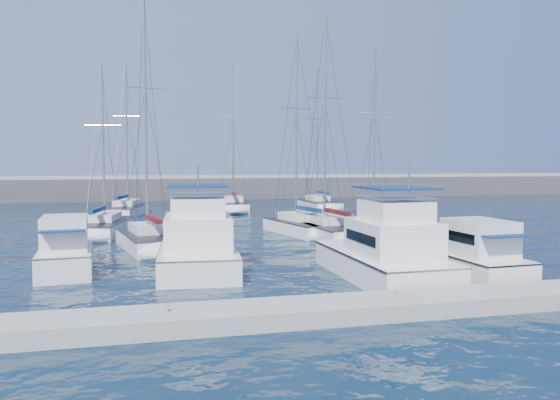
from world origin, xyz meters
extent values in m
plane|color=black|center=(0.00, 0.00, 0.00)|extent=(220.00, 220.00, 0.00)
cube|color=#424244|center=(0.00, 52.00, 1.00)|extent=(160.00, 6.00, 4.00)
cube|color=gray|center=(0.00, 52.00, 3.20)|extent=(160.00, 1.20, 0.50)
cube|color=gray|center=(0.00, -11.00, 0.30)|extent=(40.00, 2.20, 0.60)
cylinder|color=silver|center=(-8.00, -11.00, 0.72)|extent=(0.16, 0.16, 0.25)
cylinder|color=silver|center=(0.00, -11.00, 0.72)|extent=(0.16, 0.16, 0.25)
cube|color=silver|center=(-12.44, -0.06, 0.40)|extent=(2.91, 6.64, 1.60)
cube|color=#262628|center=(-12.44, -0.06, 1.15)|extent=(2.96, 6.64, 0.08)
cube|color=silver|center=(-12.38, -0.85, 2.00)|extent=(2.28, 3.15, 1.60)
cube|color=black|center=(-12.38, -0.85, 2.08)|extent=(2.27, 2.55, 0.45)
cube|color=navy|center=(-12.29, -2.03, 2.30)|extent=(2.08, 2.12, 0.07)
cube|color=white|center=(-6.05, -0.79, 0.40)|extent=(4.36, 9.59, 1.60)
cube|color=#262628|center=(-6.05, -0.79, 1.15)|extent=(4.43, 9.60, 0.08)
cube|color=white|center=(-6.13, -1.93, 2.00)|extent=(3.43, 4.55, 1.60)
cube|color=black|center=(-6.13, -1.93, 2.08)|extent=(3.43, 3.69, 0.45)
cube|color=white|center=(-6.15, -2.13, 3.25)|extent=(2.71, 3.21, 0.90)
cube|color=navy|center=(-6.15, -2.13, 4.25)|extent=(3.05, 3.67, 0.08)
cube|color=white|center=(2.09, -5.26, 0.40)|extent=(3.73, 8.69, 1.60)
cube|color=#262628|center=(2.09, -5.26, 1.15)|extent=(3.81, 8.69, 0.08)
cube|color=white|center=(2.10, -6.31, 2.00)|extent=(3.14, 4.04, 1.60)
cube|color=black|center=(2.10, -6.31, 2.08)|extent=(3.19, 3.24, 0.45)
cube|color=white|center=(2.10, -6.51, 3.25)|extent=(2.51, 2.83, 0.90)
cube|color=navy|center=(2.10, -6.51, 4.25)|extent=(2.82, 3.24, 0.08)
cube|color=silver|center=(5.93, -6.30, 0.40)|extent=(2.86, 6.51, 1.60)
cube|color=#262628|center=(5.93, -6.30, 1.15)|extent=(2.91, 6.51, 0.08)
cube|color=silver|center=(5.96, -7.08, 2.00)|extent=(2.33, 3.06, 1.60)
cube|color=black|center=(5.96, -7.08, 2.08)|extent=(2.35, 2.47, 0.45)
cube|color=navy|center=(6.01, -8.25, 2.30)|extent=(2.15, 2.04, 0.07)
cube|color=white|center=(-11.78, 13.95, 0.30)|extent=(4.27, 8.85, 1.30)
cube|color=#262628|center=(-11.78, 13.95, 0.93)|extent=(4.33, 8.85, 0.06)
cube|color=white|center=(-11.70, 14.47, 1.25)|extent=(2.50, 3.97, 0.55)
cylinder|color=silver|center=(-11.65, 14.79, 7.04)|extent=(0.18, 0.18, 11.18)
cylinder|color=silver|center=(-11.98, 12.69, 1.80)|extent=(0.77, 4.21, 0.12)
cube|color=navy|center=(-12.00, 12.59, 1.95)|extent=(0.93, 3.83, 0.28)
cube|color=silver|center=(-8.37, 6.00, 0.30)|extent=(4.43, 7.94, 1.30)
cube|color=#262628|center=(-8.37, 6.00, 0.93)|extent=(4.49, 7.96, 0.06)
cube|color=silver|center=(-8.46, 6.46, 1.25)|extent=(2.56, 3.60, 0.55)
cylinder|color=silver|center=(-8.52, 6.73, 8.56)|extent=(0.18, 0.18, 14.23)
cylinder|color=silver|center=(-8.15, 4.90, 1.80)|extent=(0.86, 3.70, 0.12)
cube|color=#490E12|center=(-8.13, 4.80, 1.95)|extent=(1.01, 3.38, 0.28)
cube|color=white|center=(2.74, 10.79, 0.30)|extent=(4.39, 7.86, 1.30)
cube|color=#262628|center=(2.74, 10.79, 0.93)|extent=(4.44, 7.87, 0.06)
cube|color=white|center=(2.64, 11.24, 1.25)|extent=(2.52, 3.57, 0.55)
cylinder|color=silver|center=(2.59, 11.51, 8.11)|extent=(0.18, 0.18, 13.33)
cylinder|color=silver|center=(2.97, 9.70, 1.80)|extent=(0.89, 3.65, 0.12)
cube|color=navy|center=(2.99, 9.60, 1.95)|extent=(1.04, 3.34, 0.28)
cube|color=silver|center=(4.09, 8.20, 0.30)|extent=(3.80, 8.54, 1.30)
cube|color=#262628|center=(4.09, 8.20, 0.93)|extent=(3.86, 8.55, 0.06)
cube|color=silver|center=(4.05, 8.72, 1.25)|extent=(2.32, 3.79, 0.55)
cylinder|color=silver|center=(4.02, 9.03, 8.56)|extent=(0.18, 0.18, 14.23)
cylinder|color=silver|center=(4.20, 6.96, 1.80)|extent=(0.47, 4.15, 0.12)
cube|color=#490E12|center=(4.21, 6.86, 1.95)|extent=(0.67, 3.75, 0.28)
cube|color=white|center=(10.10, 13.92, 0.30)|extent=(5.00, 8.45, 1.30)
cube|color=#262628|center=(10.10, 13.92, 0.93)|extent=(5.06, 8.46, 0.06)
cube|color=white|center=(10.23, 14.39, 1.25)|extent=(2.80, 3.86, 0.55)
cylinder|color=silver|center=(10.31, 14.68, 8.19)|extent=(0.18, 0.18, 13.48)
cylinder|color=silver|center=(9.78, 12.77, 1.80)|extent=(1.17, 3.86, 0.12)
cube|color=navy|center=(9.76, 12.67, 1.95)|extent=(1.29, 3.54, 0.28)
cube|color=white|center=(-10.57, 28.74, 0.30)|extent=(4.91, 9.79, 1.30)
cube|color=#262628|center=(-10.57, 28.74, 0.93)|extent=(4.96, 9.80, 0.06)
cube|color=white|center=(-10.45, 29.31, 1.25)|extent=(2.77, 4.42, 0.55)
cylinder|color=silver|center=(-10.37, 29.65, 8.64)|extent=(0.18, 0.18, 14.37)
cylinder|color=silver|center=(-10.87, 27.36, 1.80)|extent=(1.10, 4.60, 0.12)
cube|color=navy|center=(-10.89, 27.27, 1.95)|extent=(1.23, 4.20, 0.28)
cube|color=silver|center=(0.90, 31.37, 0.30)|extent=(4.08, 8.39, 1.30)
cube|color=#262628|center=(0.90, 31.37, 0.93)|extent=(4.14, 8.40, 0.06)
cube|color=silver|center=(0.96, 31.87, 1.25)|extent=(2.44, 3.75, 0.55)
cylinder|color=silver|center=(1.00, 32.17, 8.95)|extent=(0.18, 0.18, 14.99)
cylinder|color=silver|center=(0.75, 30.17, 1.80)|extent=(0.62, 4.02, 0.12)
cube|color=#490E12|center=(0.73, 30.07, 1.95)|extent=(0.80, 3.64, 0.28)
cube|color=white|center=(10.67, 30.88, 0.30)|extent=(3.15, 7.73, 1.30)
cube|color=#262628|center=(10.67, 30.88, 0.93)|extent=(3.21, 7.73, 0.06)
cube|color=white|center=(10.66, 31.36, 1.25)|extent=(2.02, 3.39, 0.55)
cylinder|color=silver|center=(10.65, 31.65, 8.80)|extent=(0.18, 0.18, 14.69)
cylinder|color=silver|center=(10.69, 29.73, 1.80)|extent=(0.19, 3.84, 0.12)
cube|color=navy|center=(10.69, 29.63, 1.95)|extent=(0.42, 3.46, 0.28)
camera|label=1|loc=(-8.56, -28.55, 5.39)|focal=35.00mm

